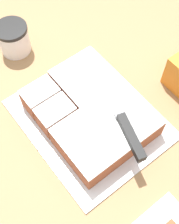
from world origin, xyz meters
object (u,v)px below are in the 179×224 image
Objects in this scene: cake_board at (89,119)px; coffee_cup at (14,39)px; cake at (91,112)px; knife at (126,127)px.

coffee_cup is at bearing -175.49° from cake_board.
cake_board is at bearing -143.89° from cake.
cake is 0.35m from coffee_cup.
cake_board is 1.37× the size of knife.
cake reaches higher than cake_board.
cake_board is 0.35m from coffee_cup.
knife is (0.11, 0.03, 0.05)m from cake.
coffee_cup reaches higher than cake_board.
cake_board is at bearing 4.51° from coffee_cup.
cake is 3.21× the size of coffee_cup.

